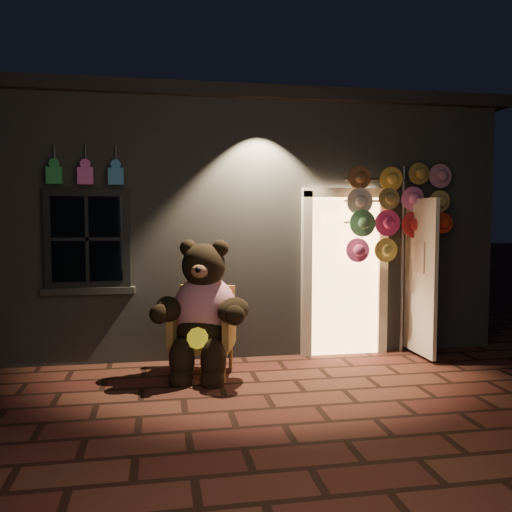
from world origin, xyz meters
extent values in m
plane|color=brown|center=(0.00, 0.00, 0.00)|extent=(60.00, 60.00, 0.00)
cube|color=slate|center=(0.00, 4.00, 1.65)|extent=(7.00, 5.00, 3.30)
cube|color=black|center=(0.00, 4.00, 3.38)|extent=(7.30, 5.30, 0.16)
cube|color=black|center=(-1.90, 1.46, 1.55)|extent=(1.00, 0.10, 1.20)
cube|color=black|center=(-1.90, 1.43, 1.55)|extent=(0.82, 0.06, 1.02)
cube|color=slate|center=(-1.90, 1.46, 0.92)|extent=(1.10, 0.14, 0.08)
cube|color=#FFB872|center=(1.35, 1.48, 1.05)|extent=(0.92, 0.10, 2.10)
cube|color=beige|center=(0.83, 1.44, 1.05)|extent=(0.12, 0.12, 2.20)
cube|color=beige|center=(1.87, 1.44, 1.05)|extent=(0.12, 0.12, 2.20)
cube|color=beige|center=(1.35, 1.44, 2.13)|extent=(1.16, 0.12, 0.12)
cube|color=beige|center=(2.25, 1.10, 1.05)|extent=(0.05, 0.80, 2.00)
cube|color=green|center=(-2.25, 1.38, 2.30)|extent=(0.18, 0.07, 0.20)
cylinder|color=#59595E|center=(-2.25, 1.44, 2.55)|extent=(0.02, 0.02, 0.25)
cube|color=#E75FBB|center=(-1.90, 1.38, 2.30)|extent=(0.18, 0.07, 0.20)
cylinder|color=#59595E|center=(-1.90, 1.44, 2.55)|extent=(0.02, 0.02, 0.25)
cube|color=#388AC5|center=(-1.55, 1.38, 2.30)|extent=(0.18, 0.07, 0.20)
cylinder|color=#59595E|center=(-1.55, 1.44, 2.55)|extent=(0.02, 0.02, 0.25)
cube|color=olive|center=(-0.57, 0.81, 0.35)|extent=(0.80, 0.77, 0.09)
cube|color=olive|center=(-0.49, 1.08, 0.67)|extent=(0.65, 0.26, 0.66)
cube|color=olive|center=(-0.87, 0.88, 0.53)|extent=(0.23, 0.56, 0.37)
cube|color=olive|center=(-0.28, 0.71, 0.53)|extent=(0.23, 0.56, 0.37)
cylinder|color=olive|center=(-0.91, 0.64, 0.15)|extent=(0.05, 0.05, 0.30)
cylinder|color=olive|center=(-0.37, 0.48, 0.15)|extent=(0.05, 0.05, 0.30)
cylinder|color=olive|center=(-0.77, 1.15, 0.15)|extent=(0.05, 0.05, 0.30)
cylinder|color=olive|center=(-0.23, 0.99, 0.15)|extent=(0.05, 0.05, 0.30)
ellipsoid|color=#C51543|center=(-0.54, 0.87, 0.75)|extent=(0.88, 0.78, 0.78)
ellipsoid|color=black|center=(-0.56, 0.79, 0.52)|extent=(0.73, 0.67, 0.37)
sphere|color=black|center=(-0.55, 0.82, 1.26)|extent=(0.62, 0.62, 0.50)
sphere|color=black|center=(-0.72, 0.90, 1.46)|extent=(0.20, 0.20, 0.20)
sphere|color=black|center=(-0.37, 0.80, 1.46)|extent=(0.20, 0.20, 0.20)
ellipsoid|color=#976044|center=(-0.62, 0.60, 1.22)|extent=(0.23, 0.19, 0.16)
ellipsoid|color=black|center=(-0.96, 0.75, 0.79)|extent=(0.31, 0.53, 0.28)
ellipsoid|color=black|center=(-0.25, 0.54, 0.79)|extent=(0.53, 0.58, 0.28)
ellipsoid|color=black|center=(-0.82, 0.53, 0.26)|extent=(0.28, 0.28, 0.48)
ellipsoid|color=black|center=(-0.49, 0.43, 0.26)|extent=(0.28, 0.28, 0.48)
sphere|color=black|center=(-0.84, 0.46, 0.07)|extent=(0.26, 0.26, 0.26)
sphere|color=black|center=(-0.51, 0.36, 0.07)|extent=(0.26, 0.26, 0.26)
cylinder|color=yellow|center=(-0.66, 0.48, 0.50)|extent=(0.26, 0.16, 0.23)
cylinder|color=#59595E|center=(2.13, 1.38, 1.24)|extent=(0.04, 0.04, 2.48)
cylinder|color=#59595E|center=(1.85, 1.36, 2.30)|extent=(1.10, 0.03, 0.03)
cylinder|color=#59595E|center=(1.85, 1.36, 2.02)|extent=(1.10, 0.03, 0.03)
cylinder|color=#59595E|center=(1.85, 1.36, 1.75)|extent=(1.10, 0.03, 0.03)
cylinder|color=brown|center=(1.50, 1.30, 2.34)|extent=(0.31, 0.11, 0.32)
cylinder|color=gold|center=(1.87, 1.27, 2.34)|extent=(0.31, 0.11, 0.32)
cylinder|color=olive|center=(2.24, 1.24, 2.34)|extent=(0.31, 0.11, 0.32)
cylinder|color=#C37A90|center=(2.60, 1.30, 2.34)|extent=(0.31, 0.11, 0.32)
cylinder|color=white|center=(1.50, 1.27, 2.02)|extent=(0.31, 0.11, 0.32)
cylinder|color=olive|center=(1.87, 1.24, 2.02)|extent=(0.31, 0.11, 0.32)
cylinder|color=pink|center=(2.24, 1.30, 2.02)|extent=(0.31, 0.11, 0.32)
cylinder|color=tan|center=(2.60, 1.27, 2.02)|extent=(0.31, 0.11, 0.32)
cylinder|color=#61A068|center=(1.50, 1.24, 1.70)|extent=(0.31, 0.11, 0.32)
cylinder|color=#CF2D79|center=(1.87, 1.30, 1.70)|extent=(0.31, 0.11, 0.32)
cylinder|color=red|center=(2.24, 1.27, 1.70)|extent=(0.31, 0.11, 0.32)
cylinder|color=#FF3A1A|center=(2.60, 1.24, 1.70)|extent=(0.31, 0.11, 0.32)
cylinder|color=#C5447E|center=(1.50, 1.30, 1.38)|extent=(0.31, 0.11, 0.32)
cylinder|color=#E2D15A|center=(1.87, 1.27, 1.38)|extent=(0.31, 0.11, 0.32)
camera|label=1|loc=(-1.06, -5.32, 1.80)|focal=38.00mm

